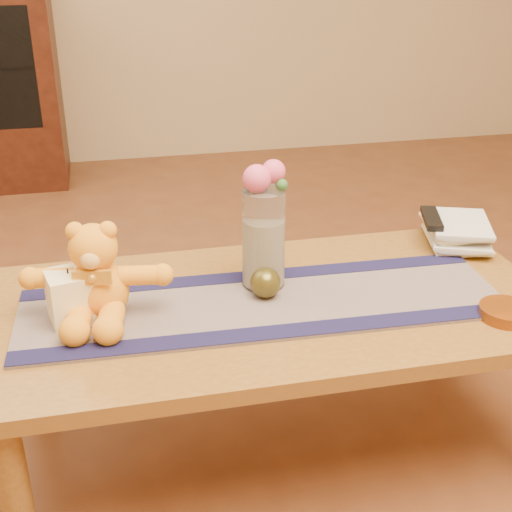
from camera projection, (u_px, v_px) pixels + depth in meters
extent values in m
plane|color=brown|center=(273.00, 441.00, 1.95)|extent=(5.50, 5.50, 0.00)
cube|color=brown|center=(275.00, 307.00, 1.76)|extent=(1.40, 0.70, 0.04)
cylinder|color=brown|center=(15.00, 498.00, 1.48)|extent=(0.07, 0.07, 0.41)
cylinder|color=brown|center=(33.00, 351.00, 1.99)|extent=(0.07, 0.07, 0.41)
cylinder|color=brown|center=(445.00, 303.00, 2.24)|extent=(0.07, 0.07, 0.41)
cube|color=#171C41|center=(264.00, 304.00, 1.73)|extent=(1.21, 0.39, 0.01)
cube|color=#15133A|center=(276.00, 332.00, 1.60)|extent=(1.20, 0.10, 0.00)
cube|color=#15133A|center=(253.00, 276.00, 1.86)|extent=(1.20, 0.10, 0.00)
cube|color=#FFF3BB|center=(71.00, 296.00, 1.63)|extent=(0.12, 0.12, 0.12)
cylinder|color=black|center=(68.00, 271.00, 1.60)|extent=(0.00, 0.00, 0.01)
cylinder|color=silver|center=(264.00, 239.00, 1.76)|extent=(0.11, 0.11, 0.26)
cylinder|color=beige|center=(264.00, 252.00, 1.78)|extent=(0.09, 0.09, 0.18)
sphere|color=#E24F7A|center=(257.00, 179.00, 1.68)|extent=(0.07, 0.07, 0.07)
sphere|color=#E24F7A|center=(273.00, 171.00, 1.70)|extent=(0.06, 0.06, 0.06)
sphere|color=#5156B0|center=(265.00, 175.00, 1.73)|extent=(0.04, 0.04, 0.04)
sphere|color=#5156B0|center=(250.00, 181.00, 1.71)|extent=(0.04, 0.04, 0.04)
sphere|color=#33662D|center=(282.00, 185.00, 1.69)|extent=(0.03, 0.03, 0.03)
sphere|color=#4B4319|center=(265.00, 283.00, 1.74)|extent=(0.09, 0.09, 0.08)
imported|color=#F6E6BE|center=(428.00, 240.00, 2.07)|extent=(0.22, 0.26, 0.02)
imported|color=#F6E6BE|center=(431.00, 235.00, 2.05)|extent=(0.24, 0.27, 0.02)
imported|color=#F6E6BE|center=(428.00, 228.00, 2.05)|extent=(0.21, 0.25, 0.02)
imported|color=#F6E6BE|center=(432.00, 223.00, 2.04)|extent=(0.23, 0.27, 0.02)
cube|color=black|center=(432.00, 218.00, 2.03)|extent=(0.09, 0.17, 0.02)
cylinder|color=#BF5914|center=(506.00, 312.00, 1.67)|extent=(0.13, 0.13, 0.03)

